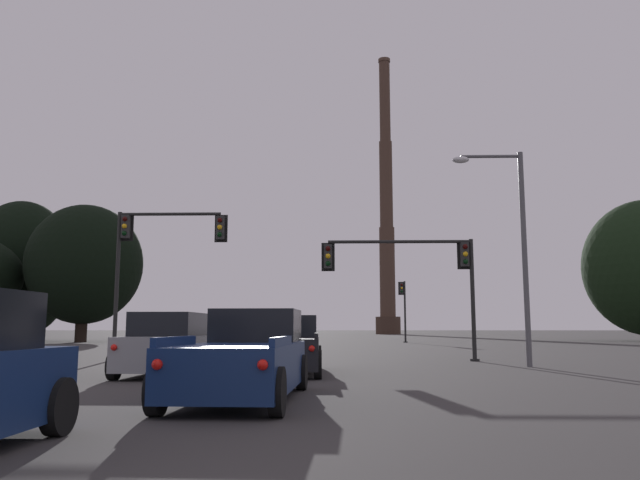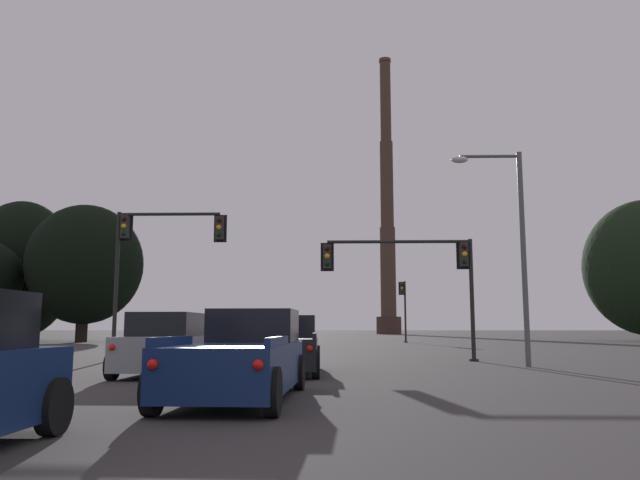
{
  "view_description": "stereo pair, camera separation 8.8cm",
  "coord_description": "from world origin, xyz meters",
  "px_view_note": "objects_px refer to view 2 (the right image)",
  "views": [
    {
      "loc": [
        1.58,
        -2.71,
        1.42
      ],
      "look_at": [
        0.39,
        44.34,
        8.03
      ],
      "focal_mm": 35.0,
      "sensor_mm": 36.0,
      "label": 1
    },
    {
      "loc": [
        1.67,
        -2.71,
        1.42
      ],
      "look_at": [
        0.39,
        44.34,
        8.03
      ],
      "focal_mm": 35.0,
      "sensor_mm": 36.0,
      "label": 2
    }
  ],
  "objects_px": {
    "suv_left_lane_front": "(168,345)",
    "street_lamp": "(512,233)",
    "pickup_truck_center_lane_front": "(286,347)",
    "traffic_light_far_right": "(404,302)",
    "traffic_light_overhead_right": "(418,266)",
    "traffic_light_overhead_left": "(152,247)",
    "smokestack": "(387,223)",
    "pickup_truck_center_lane_second": "(242,358)"
  },
  "relations": [
    {
      "from": "suv_left_lane_front",
      "to": "street_lamp",
      "type": "height_order",
      "value": "street_lamp"
    },
    {
      "from": "pickup_truck_center_lane_front",
      "to": "traffic_light_far_right",
      "type": "distance_m",
      "value": 40.47
    },
    {
      "from": "traffic_light_far_right",
      "to": "traffic_light_overhead_right",
      "type": "height_order",
      "value": "traffic_light_far_right"
    },
    {
      "from": "traffic_light_overhead_left",
      "to": "traffic_light_overhead_right",
      "type": "bearing_deg",
      "value": -2.43
    },
    {
      "from": "pickup_truck_center_lane_front",
      "to": "smokestack",
      "type": "height_order",
      "value": "smokestack"
    },
    {
      "from": "traffic_light_far_right",
      "to": "smokestack",
      "type": "relative_size",
      "value": 0.1
    },
    {
      "from": "traffic_light_overhead_right",
      "to": "smokestack",
      "type": "distance_m",
      "value": 105.45
    },
    {
      "from": "suv_left_lane_front",
      "to": "traffic_light_overhead_left",
      "type": "distance_m",
      "value": 9.92
    },
    {
      "from": "smokestack",
      "to": "traffic_light_overhead_right",
      "type": "bearing_deg",
      "value": -93.99
    },
    {
      "from": "smokestack",
      "to": "pickup_truck_center_lane_second",
      "type": "bearing_deg",
      "value": -96.13
    },
    {
      "from": "traffic_light_overhead_left",
      "to": "traffic_light_overhead_right",
      "type": "distance_m",
      "value": 11.81
    },
    {
      "from": "pickup_truck_center_lane_front",
      "to": "pickup_truck_center_lane_second",
      "type": "bearing_deg",
      "value": -93.66
    },
    {
      "from": "pickup_truck_center_lane_front",
      "to": "street_lamp",
      "type": "xyz_separation_m",
      "value": [
        8.15,
        3.08,
        4.1
      ]
    },
    {
      "from": "smokestack",
      "to": "suv_left_lane_front",
      "type": "bearing_deg",
      "value": -98.1
    },
    {
      "from": "pickup_truck_center_lane_second",
      "to": "traffic_light_overhead_right",
      "type": "xyz_separation_m",
      "value": [
        5.42,
        14.22,
        3.23
      ]
    },
    {
      "from": "pickup_truck_center_lane_front",
      "to": "traffic_light_far_right",
      "type": "bearing_deg",
      "value": 77.12
    },
    {
      "from": "pickup_truck_center_lane_second",
      "to": "traffic_light_overhead_left",
      "type": "height_order",
      "value": "traffic_light_overhead_left"
    },
    {
      "from": "traffic_light_far_right",
      "to": "street_lamp",
      "type": "xyz_separation_m",
      "value": [
        0.17,
        -36.48,
        1.1
      ]
    },
    {
      "from": "suv_left_lane_front",
      "to": "smokestack",
      "type": "xyz_separation_m",
      "value": [
        15.85,
        111.38,
        22.5
      ]
    },
    {
      "from": "traffic_light_far_right",
      "to": "street_lamp",
      "type": "relative_size",
      "value": 0.72
    },
    {
      "from": "traffic_light_overhead_left",
      "to": "traffic_light_overhead_right",
      "type": "height_order",
      "value": "traffic_light_overhead_left"
    },
    {
      "from": "street_lamp",
      "to": "smokestack",
      "type": "distance_m",
      "value": 108.87
    },
    {
      "from": "pickup_truck_center_lane_second",
      "to": "street_lamp",
      "type": "distance_m",
      "value": 14.02
    },
    {
      "from": "traffic_light_overhead_left",
      "to": "traffic_light_overhead_right",
      "type": "xyz_separation_m",
      "value": [
        11.76,
        -0.5,
        -0.97
      ]
    },
    {
      "from": "street_lamp",
      "to": "traffic_light_overhead_right",
      "type": "bearing_deg",
      "value": 128.37
    },
    {
      "from": "pickup_truck_center_lane_front",
      "to": "traffic_light_far_right",
      "type": "height_order",
      "value": "traffic_light_far_right"
    },
    {
      "from": "pickup_truck_center_lane_front",
      "to": "traffic_light_overhead_right",
      "type": "xyz_separation_m",
      "value": [
        5.14,
        6.89,
        3.23
      ]
    },
    {
      "from": "pickup_truck_center_lane_front",
      "to": "smokestack",
      "type": "xyz_separation_m",
      "value": [
        12.36,
        110.29,
        22.59
      ]
    },
    {
      "from": "suv_left_lane_front",
      "to": "pickup_truck_center_lane_front",
      "type": "distance_m",
      "value": 3.66
    },
    {
      "from": "suv_left_lane_front",
      "to": "traffic_light_far_right",
      "type": "relative_size",
      "value": 0.85
    },
    {
      "from": "suv_left_lane_front",
      "to": "traffic_light_overhead_left",
      "type": "xyz_separation_m",
      "value": [
        -3.13,
        8.47,
        4.1
      ]
    },
    {
      "from": "traffic_light_overhead_left",
      "to": "street_lamp",
      "type": "xyz_separation_m",
      "value": [
        14.77,
        -4.3,
        -0.1
      ]
    },
    {
      "from": "pickup_truck_center_lane_front",
      "to": "traffic_light_overhead_left",
      "type": "xyz_separation_m",
      "value": [
        -6.62,
        7.39,
        4.2
      ]
    },
    {
      "from": "traffic_light_far_right",
      "to": "pickup_truck_center_lane_front",
      "type": "bearing_deg",
      "value": -101.4
    },
    {
      "from": "pickup_truck_center_lane_second",
      "to": "traffic_light_overhead_left",
      "type": "xyz_separation_m",
      "value": [
        -6.34,
        14.72,
        4.2
      ]
    },
    {
      "from": "traffic_light_far_right",
      "to": "street_lamp",
      "type": "bearing_deg",
      "value": -89.73
    },
    {
      "from": "pickup_truck_center_lane_front",
      "to": "street_lamp",
      "type": "height_order",
      "value": "street_lamp"
    },
    {
      "from": "suv_left_lane_front",
      "to": "traffic_light_far_right",
      "type": "height_order",
      "value": "traffic_light_far_right"
    },
    {
      "from": "traffic_light_overhead_right",
      "to": "pickup_truck_center_lane_front",
      "type": "bearing_deg",
      "value": -126.75
    },
    {
      "from": "pickup_truck_center_lane_front",
      "to": "traffic_light_overhead_right",
      "type": "height_order",
      "value": "traffic_light_overhead_right"
    },
    {
      "from": "pickup_truck_center_lane_front",
      "to": "street_lamp",
      "type": "relative_size",
      "value": 0.69
    },
    {
      "from": "pickup_truck_center_lane_second",
      "to": "smokestack",
      "type": "xyz_separation_m",
      "value": [
        12.64,
        117.62,
        22.59
      ]
    }
  ]
}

